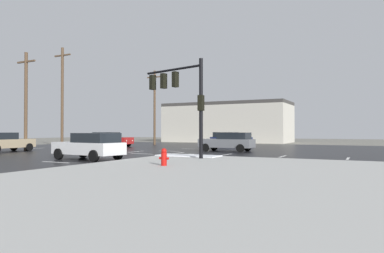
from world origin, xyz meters
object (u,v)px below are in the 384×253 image
traffic_signal_mast (182,91)px  fire_hydrant (164,157)px  sedan_white (90,146)px  sedan_navy (230,139)px  utility_pole_distant (155,106)px  utility_pole_mid (26,99)px  sedan_red (110,139)px  sedan_tan (4,142)px  utility_pole_far (62,95)px  sedan_grey (229,141)px

traffic_signal_mast → fire_hydrant: (1.80, -4.95, -3.58)m
fire_hydrant → sedan_white: (-6.36, 2.03, 0.32)m
sedan_navy → sedan_white: (-0.50, -21.55, 0.00)m
traffic_signal_mast → utility_pole_distant: size_ratio=0.62×
utility_pole_distant → traffic_signal_mast: bearing=-52.7°
traffic_signal_mast → utility_pole_mid: 16.56m
sedan_red → utility_pole_mid: utility_pole_mid is taller
sedan_tan → utility_pole_far: bearing=8.9°
sedan_red → sedan_navy: size_ratio=0.99×
sedan_red → utility_pole_distant: utility_pole_distant is taller
sedan_white → utility_pole_mid: bearing=-16.0°
sedan_white → utility_pole_far: utility_pole_far is taller
sedan_tan → sedan_grey: bearing=-64.4°
traffic_signal_mast → sedan_navy: (-4.06, 18.64, -3.26)m
utility_pole_far → traffic_signal_mast: bearing=-22.2°
sedan_white → traffic_signal_mast: bearing=-141.6°
fire_hydrant → utility_pole_distant: 28.62m
traffic_signal_mast → utility_pole_mid: bearing=7.1°
sedan_red → sedan_white: bearing=-58.9°
fire_hydrant → sedan_grey: sedan_grey is taller
sedan_red → sedan_navy: (10.95, 7.46, 0.00)m
utility_pole_far → utility_pole_distant: utility_pole_far is taller
sedan_red → sedan_grey: (14.58, -2.26, 0.00)m
fire_hydrant → utility_pole_distant: bearing=124.1°
sedan_white → utility_pole_distant: 23.75m
sedan_grey → utility_pole_distant: size_ratio=0.49×
sedan_red → sedan_tan: bearing=-102.7°
sedan_grey → sedan_white: 12.53m
sedan_white → utility_pole_mid: size_ratio=0.55×
fire_hydrant → utility_pole_far: (-19.99, 12.39, 4.87)m
sedan_red → traffic_signal_mast: bearing=-42.1°
fire_hydrant → sedan_navy: (-5.86, 23.59, 0.32)m
utility_pole_mid → utility_pole_far: utility_pole_far is taller
fire_hydrant → sedan_navy: bearing=103.9°
traffic_signal_mast → sedan_red: size_ratio=1.24×
sedan_red → sedan_white: size_ratio=1.00×
sedan_grey → utility_pole_distant: bearing=-35.1°
sedan_tan → sedan_white: same height
sedan_grey → sedan_white: same height
sedan_navy → sedan_white: same height
sedan_tan → utility_pole_mid: 4.16m
sedan_grey → utility_pole_mid: bearing=23.7°
traffic_signal_mast → fire_hydrant: traffic_signal_mast is taller
sedan_white → fire_hydrant: bearing=168.1°
sedan_navy → utility_pole_mid: (-12.39, -16.80, 3.64)m
traffic_signal_mast → sedan_red: bearing=-23.2°
utility_pole_mid → utility_pole_far: 5.94m
utility_pole_distant → sedan_red: bearing=-97.4°
sedan_tan → sedan_navy: (12.40, 18.82, 0.00)m
sedan_navy → utility_pole_far: 18.60m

